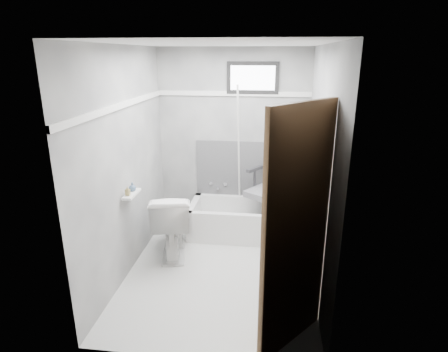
% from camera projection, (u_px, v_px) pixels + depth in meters
% --- Properties ---
extents(floor, '(2.60, 2.60, 0.00)m').
position_uv_depth(floor, '(220.00, 270.00, 4.19)').
color(floor, white).
rests_on(floor, ground).
extents(ceiling, '(2.60, 2.60, 0.00)m').
position_uv_depth(ceiling, '(219.00, 43.00, 3.45)').
color(ceiling, silver).
rests_on(ceiling, floor).
extents(wall_back, '(2.00, 0.02, 2.40)m').
position_uv_depth(wall_back, '(233.00, 140.00, 5.04)').
color(wall_back, slate).
rests_on(wall_back, floor).
extents(wall_front, '(2.00, 0.02, 2.40)m').
position_uv_depth(wall_front, '(194.00, 222.00, 2.59)').
color(wall_front, slate).
rests_on(wall_front, floor).
extents(wall_left, '(0.02, 2.60, 2.40)m').
position_uv_depth(wall_left, '(126.00, 164.00, 3.94)').
color(wall_left, slate).
rests_on(wall_left, floor).
extents(wall_right, '(0.02, 2.60, 2.40)m').
position_uv_depth(wall_right, '(320.00, 172.00, 3.70)').
color(wall_right, slate).
rests_on(wall_right, floor).
extents(bathtub, '(1.50, 0.70, 0.42)m').
position_uv_depth(bathtub, '(247.00, 220.00, 4.97)').
color(bathtub, silver).
rests_on(bathtub, floor).
extents(office_chair, '(0.88, 0.88, 1.09)m').
position_uv_depth(office_chair, '(271.00, 187.00, 4.83)').
color(office_chair, slate).
rests_on(office_chair, bathtub).
extents(toilet, '(0.61, 0.88, 0.79)m').
position_uv_depth(toilet, '(172.00, 223.00, 4.44)').
color(toilet, white).
rests_on(toilet, floor).
extents(door, '(0.78, 0.78, 2.00)m').
position_uv_depth(door, '(336.00, 255.00, 2.56)').
color(door, brown).
rests_on(door, floor).
extents(window, '(0.66, 0.04, 0.40)m').
position_uv_depth(window, '(253.00, 78.00, 4.75)').
color(window, black).
rests_on(window, wall_back).
extents(backerboard, '(1.50, 0.02, 0.78)m').
position_uv_depth(backerboard, '(251.00, 169.00, 5.13)').
color(backerboard, '#4C4C4F').
rests_on(backerboard, wall_back).
extents(trim_back, '(2.00, 0.02, 0.06)m').
position_uv_depth(trim_back, '(233.00, 94.00, 4.84)').
color(trim_back, white).
rests_on(trim_back, wall_back).
extents(trim_left, '(0.02, 2.60, 0.06)m').
position_uv_depth(trim_left, '(122.00, 105.00, 3.74)').
color(trim_left, white).
rests_on(trim_left, wall_left).
extents(pole, '(0.02, 0.62, 1.86)m').
position_uv_depth(pole, '(239.00, 156.00, 4.85)').
color(pole, white).
rests_on(pole, bathtub).
extents(shelf, '(0.10, 0.32, 0.02)m').
position_uv_depth(shelf, '(132.00, 194.00, 3.95)').
color(shelf, white).
rests_on(shelf, wall_left).
extents(soap_bottle_a, '(0.05, 0.05, 0.09)m').
position_uv_depth(soap_bottle_a, '(128.00, 191.00, 3.86)').
color(soap_bottle_a, '#96864B').
rests_on(soap_bottle_a, shelf).
extents(soap_bottle_b, '(0.10, 0.10, 0.10)m').
position_uv_depth(soap_bottle_b, '(132.00, 187.00, 3.99)').
color(soap_bottle_b, '#445E7E').
rests_on(soap_bottle_b, shelf).
extents(faucet, '(0.26, 0.10, 0.16)m').
position_uv_depth(faucet, '(218.00, 186.00, 5.24)').
color(faucet, silver).
rests_on(faucet, wall_back).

